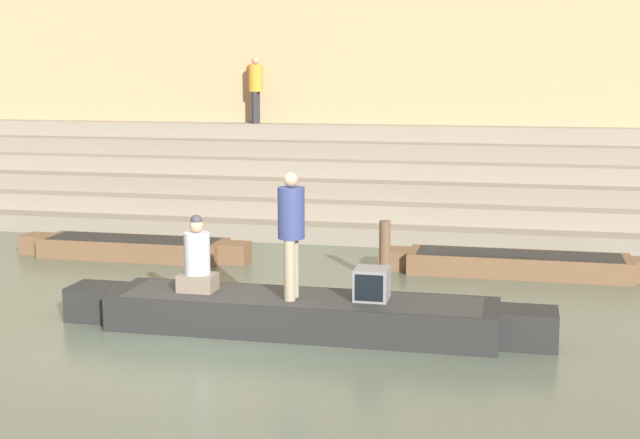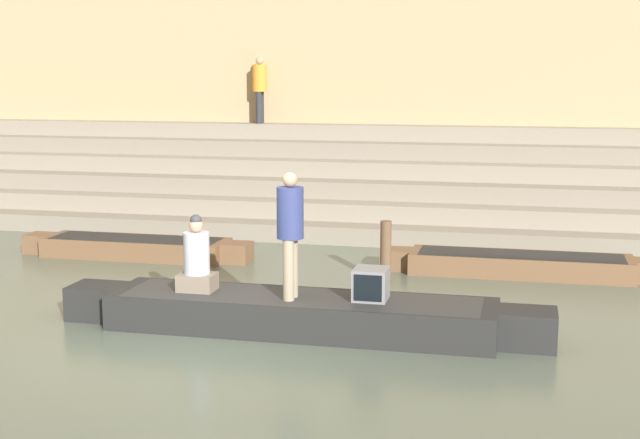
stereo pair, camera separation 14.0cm
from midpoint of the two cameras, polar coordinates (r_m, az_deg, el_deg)
The scene contains 11 objects.
ground_plane at distance 11.97m, azimuth -7.63°, elevation -8.21°, with size 120.00×120.00×0.00m, color #566051.
ghat_steps at distance 21.22m, azimuth 1.88°, elevation 1.95°, with size 36.00×4.27×2.29m.
back_wall at distance 23.15m, azimuth 2.99°, elevation 11.60°, with size 34.20×1.28×8.99m.
rowboat_main at distance 12.55m, azimuth -0.93°, elevation -6.01°, with size 6.97×1.33×0.50m.
person_standing at distance 12.19m, azimuth -1.59°, elevation -0.47°, with size 0.37×0.37×1.76m.
person_rowing at distance 12.85m, azimuth -7.58°, elevation -2.63°, with size 0.52×0.41×1.11m.
tv_set at distance 12.31m, azimuth 3.60°, elevation -4.15°, with size 0.46×0.49×0.44m.
moored_boat_shore at distance 17.83m, azimuth -11.48°, elevation -1.73°, with size 4.68×1.00×0.38m.
moored_boat_distant at distance 16.37m, azimuth 12.92°, elevation -2.79°, with size 5.01×1.00×0.38m.
mooring_post at distance 15.31m, azimuth 4.49°, elevation -2.11°, with size 0.19×0.19×1.09m, color brown.
person_on_steps at distance 22.79m, azimuth -3.70°, elevation 8.55°, with size 0.36×0.36×1.66m.
Camera 2 is at (4.17, -10.63, 3.63)m, focal length 50.00 mm.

